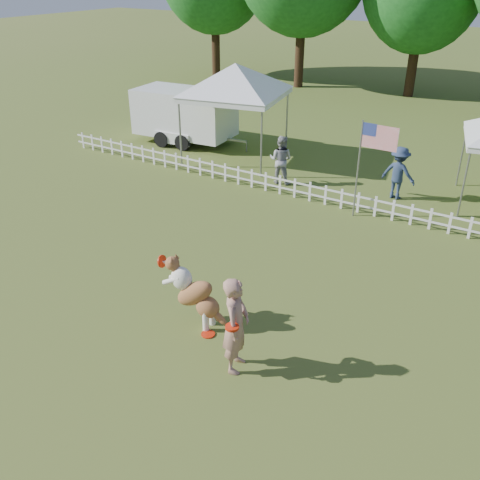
{
  "coord_description": "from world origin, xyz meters",
  "views": [
    {
      "loc": [
        4.85,
        -6.41,
        6.29
      ],
      "look_at": [
        -0.51,
        2.0,
        1.1
      ],
      "focal_mm": 40.0,
      "sensor_mm": 36.0,
      "label": 1
    }
  ],
  "objects_px": {
    "canopy_tent_left": "(236,114)",
    "cargo_trailer": "(185,116)",
    "frisbee_on_turf": "(208,334)",
    "handler": "(236,325)",
    "spectator_a": "(281,160)",
    "dog": "(196,294)",
    "flag_pole": "(358,170)",
    "spectator_b": "(399,173)"
  },
  "relations": [
    {
      "from": "canopy_tent_left",
      "to": "cargo_trailer",
      "type": "distance_m",
      "value": 2.88
    },
    {
      "from": "frisbee_on_turf",
      "to": "cargo_trailer",
      "type": "xyz_separation_m",
      "value": [
        -7.88,
        9.54,
        1.02
      ]
    },
    {
      "from": "handler",
      "to": "spectator_a",
      "type": "xyz_separation_m",
      "value": [
        -3.58,
        8.15,
        -0.12
      ]
    },
    {
      "from": "dog",
      "to": "spectator_a",
      "type": "bearing_deg",
      "value": 103.05
    },
    {
      "from": "cargo_trailer",
      "to": "flag_pole",
      "type": "bearing_deg",
      "value": -25.54
    },
    {
      "from": "handler",
      "to": "frisbee_on_turf",
      "type": "bearing_deg",
      "value": 45.7
    },
    {
      "from": "handler",
      "to": "spectator_a",
      "type": "height_order",
      "value": "handler"
    },
    {
      "from": "handler",
      "to": "dog",
      "type": "bearing_deg",
      "value": 46.11
    },
    {
      "from": "flag_pole",
      "to": "spectator_a",
      "type": "xyz_separation_m",
      "value": [
        -2.93,
        1.1,
        -0.58
      ]
    },
    {
      "from": "dog",
      "to": "cargo_trailer",
      "type": "height_order",
      "value": "cargo_trailer"
    },
    {
      "from": "dog",
      "to": "cargo_trailer",
      "type": "bearing_deg",
      "value": 125.06
    },
    {
      "from": "frisbee_on_turf",
      "to": "flag_pole",
      "type": "xyz_separation_m",
      "value": [
        0.28,
        6.58,
        1.34
      ]
    },
    {
      "from": "dog",
      "to": "cargo_trailer",
      "type": "distance_m",
      "value": 11.98
    },
    {
      "from": "cargo_trailer",
      "to": "spectator_a",
      "type": "xyz_separation_m",
      "value": [
        5.24,
        -1.87,
        -0.26
      ]
    },
    {
      "from": "dog",
      "to": "flag_pole",
      "type": "height_order",
      "value": "flag_pole"
    },
    {
      "from": "canopy_tent_left",
      "to": "cargo_trailer",
      "type": "xyz_separation_m",
      "value": [
        -2.75,
        0.63,
        -0.59
      ]
    },
    {
      "from": "dog",
      "to": "spectator_b",
      "type": "xyz_separation_m",
      "value": [
        1.28,
        8.26,
        0.11
      ]
    },
    {
      "from": "flag_pole",
      "to": "spectator_b",
      "type": "bearing_deg",
      "value": 74.13
    },
    {
      "from": "frisbee_on_turf",
      "to": "dog",
      "type": "bearing_deg",
      "value": 154.85
    },
    {
      "from": "flag_pole",
      "to": "spectator_b",
      "type": "xyz_separation_m",
      "value": [
        0.59,
        1.87,
        -0.56
      ]
    },
    {
      "from": "frisbee_on_turf",
      "to": "spectator_b",
      "type": "bearing_deg",
      "value": 84.08
    },
    {
      "from": "cargo_trailer",
      "to": "spectator_a",
      "type": "distance_m",
      "value": 5.57
    },
    {
      "from": "frisbee_on_turf",
      "to": "flag_pole",
      "type": "height_order",
      "value": "flag_pole"
    },
    {
      "from": "handler",
      "to": "spectator_a",
      "type": "bearing_deg",
      "value": 6.0
    },
    {
      "from": "spectator_b",
      "to": "spectator_a",
      "type": "bearing_deg",
      "value": 18.99
    },
    {
      "from": "canopy_tent_left",
      "to": "frisbee_on_turf",
      "type": "bearing_deg",
      "value": -71.79
    },
    {
      "from": "handler",
      "to": "frisbee_on_turf",
      "type": "height_order",
      "value": "handler"
    },
    {
      "from": "handler",
      "to": "spectator_b",
      "type": "height_order",
      "value": "handler"
    },
    {
      "from": "handler",
      "to": "frisbee_on_turf",
      "type": "relative_size",
      "value": 6.76
    },
    {
      "from": "spectator_a",
      "to": "canopy_tent_left",
      "type": "bearing_deg",
      "value": -36.26
    },
    {
      "from": "spectator_a",
      "to": "cargo_trailer",
      "type": "bearing_deg",
      "value": -29.44
    },
    {
      "from": "canopy_tent_left",
      "to": "spectator_b",
      "type": "distance_m",
      "value": 6.08
    },
    {
      "from": "dog",
      "to": "handler",
      "type": "bearing_deg",
      "value": -29.73
    },
    {
      "from": "handler",
      "to": "frisbee_on_turf",
      "type": "xyz_separation_m",
      "value": [
        -0.94,
        0.47,
        -0.88
      ]
    },
    {
      "from": "dog",
      "to": "canopy_tent_left",
      "type": "xyz_separation_m",
      "value": [
        -4.73,
        8.72,
        0.94
      ]
    },
    {
      "from": "frisbee_on_turf",
      "to": "handler",
      "type": "bearing_deg",
      "value": -26.56
    },
    {
      "from": "cargo_trailer",
      "to": "spectator_a",
      "type": "relative_size",
      "value": 3.03
    },
    {
      "from": "spectator_b",
      "to": "cargo_trailer",
      "type": "bearing_deg",
      "value": -0.57
    },
    {
      "from": "canopy_tent_left",
      "to": "dog",
      "type": "bearing_deg",
      "value": -73.26
    },
    {
      "from": "frisbee_on_turf",
      "to": "cargo_trailer",
      "type": "height_order",
      "value": "cargo_trailer"
    },
    {
      "from": "cargo_trailer",
      "to": "spectator_a",
      "type": "height_order",
      "value": "cargo_trailer"
    },
    {
      "from": "dog",
      "to": "frisbee_on_turf",
      "type": "bearing_deg",
      "value": -28.74
    }
  ]
}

